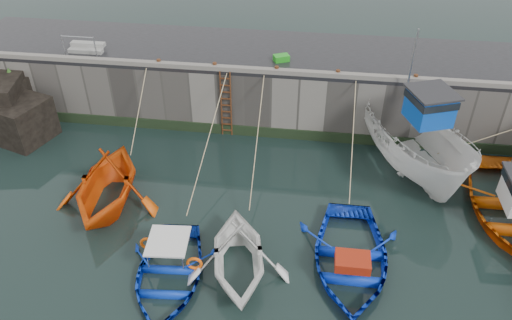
# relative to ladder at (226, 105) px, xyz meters

# --- Properties ---
(ground) EXTENTS (120.00, 120.00, 0.00)m
(ground) POSITION_rel_ladder_xyz_m (2.00, -9.91, -1.59)
(ground) COLOR black
(ground) RESTS_ON ground
(quay_back) EXTENTS (30.00, 5.00, 3.00)m
(quay_back) POSITION_rel_ladder_xyz_m (2.00, 2.59, -0.09)
(quay_back) COLOR slate
(quay_back) RESTS_ON ground
(road_back) EXTENTS (30.00, 5.00, 0.16)m
(road_back) POSITION_rel_ladder_xyz_m (2.00, 2.59, 1.49)
(road_back) COLOR black
(road_back) RESTS_ON quay_back
(kerb_back) EXTENTS (30.00, 0.30, 0.20)m
(kerb_back) POSITION_rel_ladder_xyz_m (2.00, 0.24, 1.67)
(kerb_back) COLOR slate
(kerb_back) RESTS_ON road_back
(algae_back) EXTENTS (30.00, 0.08, 0.50)m
(algae_back) POSITION_rel_ladder_xyz_m (2.00, 0.05, -1.34)
(algae_back) COLOR black
(algae_back) RESTS_ON ground
(ladder) EXTENTS (0.51, 0.08, 3.20)m
(ladder) POSITION_rel_ladder_xyz_m (0.00, 0.00, 0.00)
(ladder) COLOR #3F1E0F
(ladder) RESTS_ON ground
(boat_near_white) EXTENTS (4.60, 5.22, 2.58)m
(boat_near_white) POSITION_rel_ladder_xyz_m (-3.60, -5.39, -1.59)
(boat_near_white) COLOR #ED540C
(boat_near_white) RESTS_ON ground
(boat_near_white_rope) EXTENTS (0.04, 3.95, 3.10)m
(boat_near_white_rope) POSITION_rel_ladder_xyz_m (-3.60, -1.40, -1.59)
(boat_near_white_rope) COLOR tan
(boat_near_white_rope) RESTS_ON ground
(boat_near_blue) EXTENTS (3.60, 4.77, 0.94)m
(boat_near_blue) POSITION_rel_ladder_xyz_m (-0.32, -8.74, -1.59)
(boat_near_blue) COLOR #0C33BC
(boat_near_blue) RESTS_ON ground
(boat_near_blue_rope) EXTENTS (0.04, 6.84, 3.10)m
(boat_near_blue_rope) POSITION_rel_ladder_xyz_m (-0.32, -3.08, -1.59)
(boat_near_blue_rope) COLOR tan
(boat_near_blue_rope) RESTS_ON ground
(boat_near_blacktrim) EXTENTS (4.49, 4.94, 2.25)m
(boat_near_blacktrim) POSITION_rel_ladder_xyz_m (1.88, -8.14, -1.59)
(boat_near_blacktrim) COLOR white
(boat_near_blacktrim) RESTS_ON ground
(boat_near_blacktrim_rope) EXTENTS (0.04, 6.29, 3.10)m
(boat_near_blacktrim_rope) POSITION_rel_ladder_xyz_m (1.88, -2.78, -1.59)
(boat_near_blacktrim_rope) COLOR tan
(boat_near_blacktrim_rope) RESTS_ON ground
(boat_near_navy) EXTENTS (3.77, 5.26, 1.08)m
(boat_near_navy) POSITION_rel_ladder_xyz_m (5.50, -7.29, -1.59)
(boat_near_navy) COLOR #0D34D0
(boat_near_navy) RESTS_ON ground
(boat_near_navy_rope) EXTENTS (0.04, 5.53, 3.10)m
(boat_near_navy_rope) POSITION_rel_ladder_xyz_m (5.50, -2.35, -1.59)
(boat_near_navy_rope) COLOR tan
(boat_near_navy_rope) RESTS_ON ground
(boat_far_white) EXTENTS (5.37, 8.11, 5.93)m
(boat_far_white) POSITION_rel_ladder_xyz_m (8.08, -1.34, -0.37)
(boat_far_white) COLOR white
(boat_far_white) RESTS_ON ground
(boat_far_orange) EXTENTS (4.72, 6.53, 4.34)m
(boat_far_orange) POSITION_rel_ladder_xyz_m (11.50, -4.08, -1.16)
(boat_far_orange) COLOR #DB590B
(boat_far_orange) RESTS_ON ground
(fish_crate) EXTENTS (0.79, 0.67, 0.27)m
(fish_crate) POSITION_rel_ladder_xyz_m (2.29, 1.52, 1.71)
(fish_crate) COLOR #209D1C
(fish_crate) RESTS_ON road_back
(railing) EXTENTS (1.60, 1.05, 1.00)m
(railing) POSITION_rel_ladder_xyz_m (-6.75, 1.33, 1.77)
(railing) COLOR #A5A8AD
(railing) RESTS_ON road_back
(bollard_a) EXTENTS (0.18, 0.18, 0.28)m
(bollard_a) POSITION_rel_ladder_xyz_m (-3.00, 0.34, 1.71)
(bollard_a) COLOR #3F1E0F
(bollard_a) RESTS_ON road_back
(bollard_b) EXTENTS (0.18, 0.18, 0.28)m
(bollard_b) POSITION_rel_ladder_xyz_m (-0.50, 0.34, 1.71)
(bollard_b) COLOR #3F1E0F
(bollard_b) RESTS_ON road_back
(bollard_c) EXTENTS (0.18, 0.18, 0.28)m
(bollard_c) POSITION_rel_ladder_xyz_m (2.20, 0.34, 1.71)
(bollard_c) COLOR #3F1E0F
(bollard_c) RESTS_ON road_back
(bollard_d) EXTENTS (0.18, 0.18, 0.28)m
(bollard_d) POSITION_rel_ladder_xyz_m (4.80, 0.34, 1.71)
(bollard_d) COLOR #3F1E0F
(bollard_d) RESTS_ON road_back
(bollard_e) EXTENTS (0.18, 0.18, 0.28)m
(bollard_e) POSITION_rel_ladder_xyz_m (8.00, 0.34, 1.71)
(bollard_e) COLOR #3F1E0F
(bollard_e) RESTS_ON road_back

